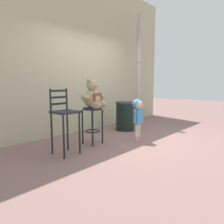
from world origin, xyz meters
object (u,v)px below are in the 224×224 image
at_px(child_walking, 138,111).
at_px(trash_bin, 125,116).
at_px(bar_stool_with_teddy, 92,118).
at_px(lamppost, 138,81).
at_px(bar_chair_empty, 64,116).
at_px(teddy_bear, 93,97).

xyz_separation_m(child_walking, trash_bin, (0.68, 0.84, -0.26)).
height_order(bar_stool_with_teddy, lamppost, lamppost).
height_order(lamppost, bar_chair_empty, lamppost).
relative_size(bar_stool_with_teddy, bar_chair_empty, 0.65).
relative_size(bar_stool_with_teddy, child_walking, 0.83).
distance_m(teddy_bear, lamppost, 2.58).
xyz_separation_m(teddy_bear, bar_chair_empty, (-0.75, -0.07, -0.28)).
xyz_separation_m(trash_bin, bar_chair_empty, (-2.18, -0.37, 0.28)).
bearing_deg(lamppost, bar_stool_with_teddy, -166.58).
relative_size(bar_stool_with_teddy, teddy_bear, 1.26).
height_order(child_walking, trash_bin, child_walking).
distance_m(child_walking, bar_chair_empty, 1.57).
xyz_separation_m(child_walking, bar_chair_empty, (-1.50, 0.47, 0.02)).
xyz_separation_m(bar_stool_with_teddy, trash_bin, (1.43, 0.27, -0.14)).
distance_m(lamppost, bar_chair_empty, 3.36).
bearing_deg(trash_bin, child_walking, -128.98).
bearing_deg(lamppost, trash_bin, -163.15).
bearing_deg(lamppost, child_walking, -146.20).
height_order(trash_bin, lamppost, lamppost).
bearing_deg(child_walking, bar_chair_empty, -6.26).
distance_m(bar_stool_with_teddy, trash_bin, 1.47).
bearing_deg(bar_stool_with_teddy, child_walking, -36.78).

